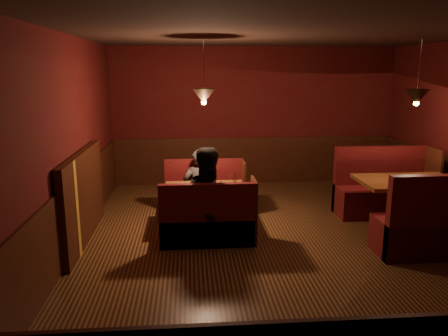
{
  "coord_description": "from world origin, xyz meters",
  "views": [
    {
      "loc": [
        -1.39,
        -5.73,
        2.44
      ],
      "look_at": [
        -0.86,
        0.8,
        0.95
      ],
      "focal_mm": 35.0,
      "sensor_mm": 36.0,
      "label": 1
    }
  ],
  "objects": [
    {
      "name": "diner_a",
      "position": [
        -1.24,
        1.45,
        0.74
      ],
      "size": [
        0.58,
        0.41,
        1.48
      ],
      "primitive_type": "imported",
      "rotation": [
        0.0,
        0.0,
        3.25
      ],
      "color": "#353436",
      "rests_on": "ground"
    },
    {
      "name": "diner_b",
      "position": [
        -1.1,
        0.22,
        0.86
      ],
      "size": [
        1.03,
        0.93,
        1.73
      ],
      "primitive_type": "imported",
      "rotation": [
        0.0,
        0.0,
        0.41
      ],
      "color": "black",
      "rests_on": "ground"
    },
    {
      "name": "second_bench_far",
      "position": [
        1.91,
        1.21,
        0.37
      ],
      "size": [
        1.61,
        0.6,
        1.15
      ],
      "color": "#320607",
      "rests_on": "ground"
    },
    {
      "name": "main_bench_near",
      "position": [
        -1.14,
        0.1,
        0.29
      ],
      "size": [
        1.36,
        0.48,
        0.92
      ],
      "color": "#320607",
      "rests_on": "ground"
    },
    {
      "name": "second_bench_near",
      "position": [
        1.91,
        -0.53,
        0.37
      ],
      "size": [
        1.61,
        0.6,
        1.15
      ],
      "color": "#320607",
      "rests_on": "ground"
    },
    {
      "name": "main_table",
      "position": [
        -1.15,
        0.8,
        0.51
      ],
      "size": [
        1.23,
        0.75,
        0.86
      ],
      "color": "#4E2E17",
      "rests_on": "ground"
    },
    {
      "name": "main_bench_far",
      "position": [
        -1.14,
        1.5,
        0.29
      ],
      "size": [
        1.36,
        0.48,
        0.92
      ],
      "color": "#320607",
      "rests_on": "ground"
    },
    {
      "name": "second_table",
      "position": [
        1.87,
        0.34,
        0.61
      ],
      "size": [
        1.46,
        0.93,
        0.82
      ],
      "color": "#4E2E17",
      "rests_on": "ground"
    },
    {
      "name": "room",
      "position": [
        -0.28,
        0.05,
        1.05
      ],
      "size": [
        6.02,
        7.02,
        2.92
      ],
      "color": "black",
      "rests_on": "ground"
    }
  ]
}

